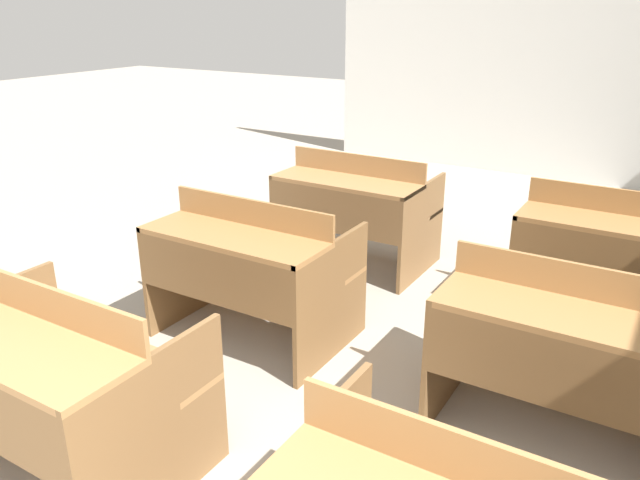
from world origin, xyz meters
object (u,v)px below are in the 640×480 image
object	(u,v)px
bench_second_right	(567,347)
bench_front_left	(54,375)
bench_second_left	(251,265)
bench_third_right	(613,252)
bench_third_left	(355,206)

from	to	relation	value
bench_second_right	bench_front_left	bearing A→B (deg)	-142.95
bench_front_left	bench_second_right	world-z (taller)	same
bench_second_left	bench_third_right	bearing A→B (deg)	36.69
bench_second_right	bench_third_left	distance (m)	2.27
bench_front_left	bench_second_left	size ratio (longest dim) A/B	1.00
bench_third_left	bench_third_right	world-z (taller)	same
bench_front_left	bench_third_left	distance (m)	2.71
bench_front_left	bench_second_right	distance (m)	2.24
bench_second_right	bench_third_right	distance (m)	1.36
bench_second_left	bench_second_right	xyz separation A→B (m)	(1.80, -0.01, 0.00)
bench_third_right	bench_second_left	bearing A→B (deg)	-143.31
bench_front_left	bench_third_left	bearing A→B (deg)	90.60
bench_front_left	bench_second_left	distance (m)	1.37
bench_third_left	bench_third_right	xyz separation A→B (m)	(1.83, 0.01, 0.00)
bench_second_right	bench_third_left	size ratio (longest dim) A/B	1.00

